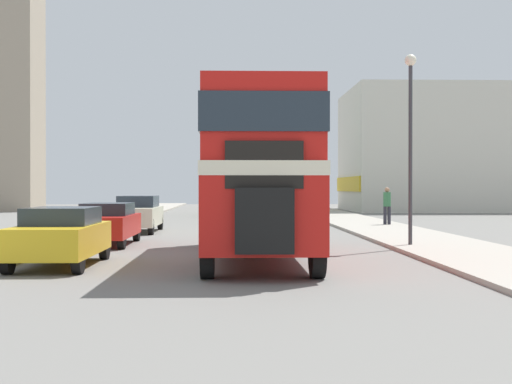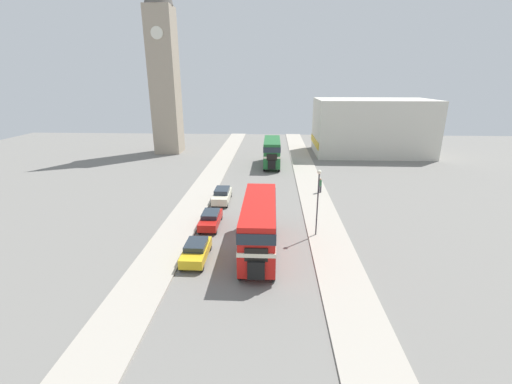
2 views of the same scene
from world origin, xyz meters
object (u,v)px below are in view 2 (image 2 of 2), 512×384
object	(u,v)px
bus_distant	(272,150)
car_parked_mid	(211,219)
street_lamp	(318,193)
church_tower	(162,44)
pedestrian_walking	(320,185)
double_decker_bus	(259,222)
car_parked_far	(222,195)
car_parked_near	(196,251)

from	to	relation	value
bus_distant	car_parked_mid	bearing A→B (deg)	-103.15
street_lamp	church_tower	xyz separation A→B (m)	(-23.21, 35.37, 14.95)
bus_distant	church_tower	xyz separation A→B (m)	(-19.23, 9.79, 16.43)
bus_distant	pedestrian_walking	world-z (taller)	bus_distant
double_decker_bus	bus_distant	size ratio (longest dim) A/B	1.10
double_decker_bus	car_parked_far	world-z (taller)	double_decker_bus
car_parked_far	street_lamp	world-z (taller)	street_lamp
double_decker_bus	car_parked_near	xyz separation A→B (m)	(-4.72, -1.60, -1.75)
double_decker_bus	pedestrian_walking	world-z (taller)	double_decker_bus
car_parked_near	church_tower	xyz separation A→B (m)	(-13.62, 39.98, 18.18)
bus_distant	car_parked_mid	xyz separation A→B (m)	(-5.59, -23.94, -1.76)
car_parked_far	pedestrian_walking	world-z (taller)	pedestrian_walking
double_decker_bus	car_parked_near	distance (m)	5.28
double_decker_bus	pedestrian_walking	size ratio (longest dim) A/B	5.75
car_parked_near	double_decker_bus	bearing A→B (deg)	18.76
street_lamp	car_parked_mid	bearing A→B (deg)	170.29
double_decker_bus	car_parked_far	distance (m)	12.38
double_decker_bus	pedestrian_walking	bearing A→B (deg)	65.68
car_parked_mid	car_parked_near	bearing A→B (deg)	-90.08
bus_distant	street_lamp	xyz separation A→B (m)	(3.98, -25.58, 1.48)
double_decker_bus	church_tower	bearing A→B (deg)	115.55
car_parked_near	pedestrian_walking	xyz separation A→B (m)	(11.45, 16.48, 0.38)
double_decker_bus	bus_distant	world-z (taller)	bus_distant
car_parked_far	church_tower	distance (m)	35.31
car_parked_near	street_lamp	xyz separation A→B (m)	(9.58, 4.61, 3.22)
bus_distant	street_lamp	distance (m)	25.92
pedestrian_walking	street_lamp	bearing A→B (deg)	-98.93
double_decker_bus	car_parked_mid	world-z (taller)	double_decker_bus
bus_distant	double_decker_bus	bearing A→B (deg)	-91.76
car_parked_near	car_parked_far	bearing A→B (deg)	89.50
pedestrian_walking	car_parked_far	bearing A→B (deg)	-162.78
car_parked_near	car_parked_mid	size ratio (longest dim) A/B	0.96
car_parked_near	street_lamp	size ratio (longest dim) A/B	0.69
car_parked_near	car_parked_mid	xyz separation A→B (m)	(0.01, 6.25, -0.01)
car_parked_near	car_parked_mid	distance (m)	6.25
bus_distant	car_parked_near	xyz separation A→B (m)	(-5.60, -30.19, -1.75)
bus_distant	pedestrian_walking	size ratio (longest dim) A/B	5.23
car_parked_far	street_lamp	bearing A→B (deg)	-41.42
bus_distant	pedestrian_walking	bearing A→B (deg)	-66.92
pedestrian_walking	church_tower	size ratio (longest dim) A/B	0.05
car_parked_near	car_parked_mid	bearing A→B (deg)	89.92
bus_distant	car_parked_far	distance (m)	18.16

